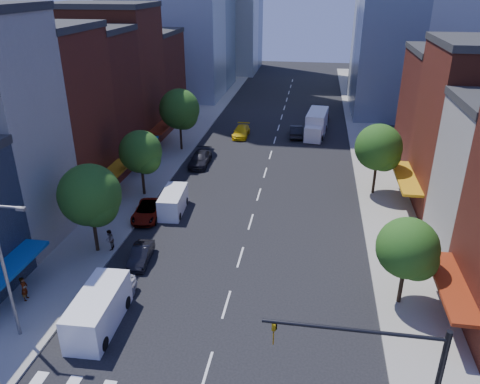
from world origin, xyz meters
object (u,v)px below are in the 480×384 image
(parked_car_front, at_px, (112,296))
(box_truck, at_px, (316,124))
(pedestrian_far, at_px, (110,240))
(cargo_van_far, at_px, (173,202))
(pedestrian_near, at_px, (24,289))
(parked_car_third, at_px, (147,211))
(taxi, at_px, (241,132))
(parked_car_rear, at_px, (200,159))
(traffic_car_far, at_px, (322,116))
(parked_car_second, at_px, (141,255))
(cargo_van_near, at_px, (97,312))
(traffic_car_oncoming, at_px, (296,131))

(parked_car_front, distance_m, box_truck, 42.51)
(pedestrian_far, bearing_deg, cargo_van_far, 148.30)
(cargo_van_far, distance_m, pedestrian_near, 15.79)
(parked_car_third, xyz_separation_m, taxi, (4.70, 25.57, 0.04))
(parked_car_rear, bearing_deg, taxi, 73.73)
(traffic_car_far, bearing_deg, parked_car_third, 72.45)
(parked_car_third, xyz_separation_m, traffic_car_far, (15.79, 35.23, 0.13))
(parked_car_second, bearing_deg, pedestrian_near, -140.99)
(parked_car_second, bearing_deg, parked_car_rear, 85.51)
(cargo_van_far, bearing_deg, traffic_car_far, 63.80)
(pedestrian_near, bearing_deg, pedestrian_far, -35.90)
(traffic_car_far, bearing_deg, pedestrian_near, 74.29)
(parked_car_front, distance_m, cargo_van_near, 2.27)
(box_truck, bearing_deg, parked_car_rear, -127.81)
(parked_car_rear, xyz_separation_m, pedestrian_near, (-5.65, -27.09, 0.28))
(traffic_car_oncoming, bearing_deg, parked_car_rear, 46.84)
(parked_car_second, height_order, pedestrian_far, pedestrian_far)
(parked_car_front, bearing_deg, traffic_car_oncoming, 80.04)
(parked_car_rear, distance_m, pedestrian_near, 27.67)
(parked_car_front, relative_size, taxi, 0.91)
(parked_car_third, distance_m, box_truck, 31.67)
(parked_car_rear, relative_size, traffic_car_oncoming, 1.07)
(cargo_van_near, xyz_separation_m, pedestrian_near, (-6.04, 1.71, -0.17))
(parked_car_second, distance_m, traffic_car_far, 44.58)
(cargo_van_far, bearing_deg, traffic_car_oncoming, 63.95)
(taxi, bearing_deg, parked_car_rear, -104.89)
(cargo_van_far, relative_size, box_truck, 0.59)
(cargo_van_near, distance_m, pedestrian_far, 9.29)
(parked_car_third, xyz_separation_m, parked_car_rear, (1.62, 13.98, 0.08))
(taxi, distance_m, traffic_car_oncoming, 7.63)
(cargo_van_near, bearing_deg, pedestrian_near, 162.23)
(parked_car_second, distance_m, cargo_van_near, 7.67)
(parked_car_third, xyz_separation_m, pedestrian_near, (-4.03, -13.10, 0.36))
(parked_car_front, bearing_deg, box_truck, 76.85)
(cargo_van_near, relative_size, pedestrian_near, 3.27)
(pedestrian_near, bearing_deg, cargo_van_far, -35.18)
(pedestrian_near, bearing_deg, parked_car_front, -97.82)
(parked_car_rear, bearing_deg, parked_car_third, -98.00)
(cargo_van_near, xyz_separation_m, traffic_car_oncoming, (10.23, 41.55, -0.40))
(cargo_van_near, bearing_deg, parked_car_second, 88.12)
(traffic_car_oncoming, bearing_deg, pedestrian_far, 64.62)
(cargo_van_far, bearing_deg, parked_car_second, -94.06)
(cargo_van_far, height_order, traffic_car_far, cargo_van_far)
(parked_car_front, relative_size, box_truck, 0.54)
(parked_car_rear, distance_m, cargo_van_near, 28.81)
(parked_car_second, xyz_separation_m, taxi, (2.70, 32.73, 0.09))
(parked_car_third, relative_size, traffic_car_far, 1.03)
(cargo_van_near, distance_m, cargo_van_far, 16.30)
(box_truck, height_order, pedestrian_far, box_truck)
(cargo_van_far, xyz_separation_m, taxi, (2.69, 24.09, -0.30))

